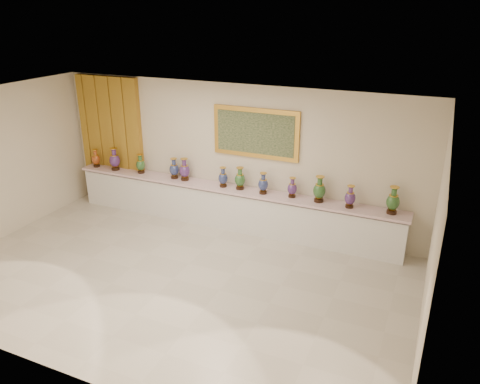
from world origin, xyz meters
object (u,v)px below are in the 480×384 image
object	(u,v)px
counter	(229,208)
vase_2	(141,165)
vase_0	(96,159)
vase_1	(115,160)

from	to	relation	value
counter	vase_2	size ratio (longest dim) A/B	16.77
vase_0	vase_2	bearing A→B (deg)	2.56
vase_0	vase_1	xyz separation A→B (m)	(0.55, -0.00, 0.04)
counter	vase_0	world-z (taller)	vase_0
vase_1	vase_2	size ratio (longest dim) A/B	1.19
vase_1	vase_0	bearing A→B (deg)	179.52
vase_1	vase_2	world-z (taller)	vase_1
vase_1	vase_2	bearing A→B (deg)	5.05
vase_0	vase_2	xyz separation A→B (m)	(1.21, 0.05, 0.01)
counter	vase_0	size ratio (longest dim) A/B	17.38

